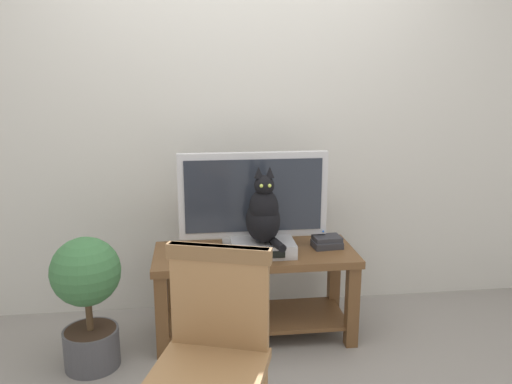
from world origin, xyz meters
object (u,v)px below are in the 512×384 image
at_px(potted_plant, 87,294).
at_px(book_stack, 327,242).
at_px(tv, 253,199).
at_px(cat, 264,214).
at_px(wooden_chair, 213,349).
at_px(media_box, 263,248).
at_px(tv_stand, 255,279).

bearing_deg(potted_plant, book_stack, 10.49).
xyz_separation_m(tv, cat, (0.04, -0.15, -0.05)).
relative_size(cat, book_stack, 2.46).
bearing_deg(wooden_chair, media_box, 71.87).
distance_m(tv_stand, potted_plant, 0.96).
height_order(tv_stand, wooden_chair, wooden_chair).
bearing_deg(tv_stand, potted_plant, -165.92).
xyz_separation_m(tv, wooden_chair, (-0.29, -1.15, -0.29)).
height_order(wooden_chair, potted_plant, wooden_chair).
xyz_separation_m(wooden_chair, book_stack, (0.73, 1.09, 0.03)).
bearing_deg(potted_plant, tv_stand, 14.08).
bearing_deg(cat, tv_stand, 119.09).
bearing_deg(media_box, book_stack, 11.07).
relative_size(wooden_chair, potted_plant, 1.26).
height_order(tv_stand, book_stack, book_stack).
relative_size(media_box, book_stack, 2.01).
relative_size(tv_stand, potted_plant, 1.62).
xyz_separation_m(tv, media_box, (0.04, -0.13, -0.26)).
xyz_separation_m(tv_stand, wooden_chair, (-0.29, -1.07, 0.18)).
relative_size(tv, potted_plant, 1.20).
height_order(tv, wooden_chair, tv).
xyz_separation_m(tv_stand, book_stack, (0.44, 0.02, 0.21)).
bearing_deg(media_box, tv, 106.30).
xyz_separation_m(wooden_chair, potted_plant, (-0.63, 0.84, -0.12)).
distance_m(tv, media_box, 0.29).
xyz_separation_m(tv, potted_plant, (-0.93, -0.31, -0.42)).
bearing_deg(wooden_chair, tv, 75.68).
height_order(cat, potted_plant, cat).
distance_m(tv_stand, cat, 0.43).
relative_size(book_stack, potted_plant, 0.25).
bearing_deg(book_stack, tv_stand, -177.28).
height_order(media_box, wooden_chair, wooden_chair).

